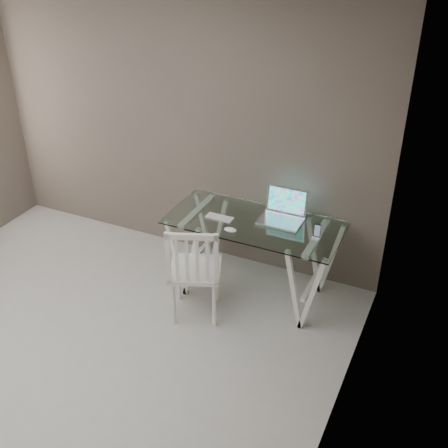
{
  "coord_description": "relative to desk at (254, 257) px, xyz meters",
  "views": [
    {
      "loc": [
        2.47,
        -2.09,
        3.16
      ],
      "look_at": [
        0.81,
        1.47,
        0.85
      ],
      "focal_mm": 45.0,
      "sensor_mm": 36.0,
      "label": 1
    }
  ],
  "objects": [
    {
      "name": "keyboard",
      "position": [
        -0.3,
        -0.06,
        0.37
      ],
      "size": [
        0.26,
        0.11,
        0.01
      ],
      "primitive_type": "cube",
      "color": "silver",
      "rests_on": "desk"
    },
    {
      "name": "mouse",
      "position": [
        -0.12,
        -0.23,
        0.38
      ],
      "size": [
        0.11,
        0.06,
        0.03
      ],
      "primitive_type": "ellipsoid",
      "color": "white",
      "rests_on": "desk"
    },
    {
      "name": "laptop",
      "position": [
        0.2,
        0.16,
        0.42
      ],
      "size": [
        0.37,
        0.3,
        0.26
      ],
      "color": "#BDBDC1",
      "rests_on": "desk"
    },
    {
      "name": "desk",
      "position": [
        0.0,
        0.0,
        0.0
      ],
      "size": [
        1.5,
        0.7,
        0.75
      ],
      "color": "silver",
      "rests_on": "ground"
    },
    {
      "name": "chair",
      "position": [
        -0.31,
        -0.54,
        0.13
      ],
      "size": [
        0.55,
        0.55,
        0.93
      ],
      "rotation": [
        0.0,
        0.0,
        0.38
      ],
      "color": "white",
      "rests_on": "ground"
    },
    {
      "name": "phone_dock",
      "position": [
        0.56,
        -0.03,
        0.4
      ],
      "size": [
        0.07,
        0.07,
        0.12
      ],
      "color": "white",
      "rests_on": "desk"
    }
  ]
}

